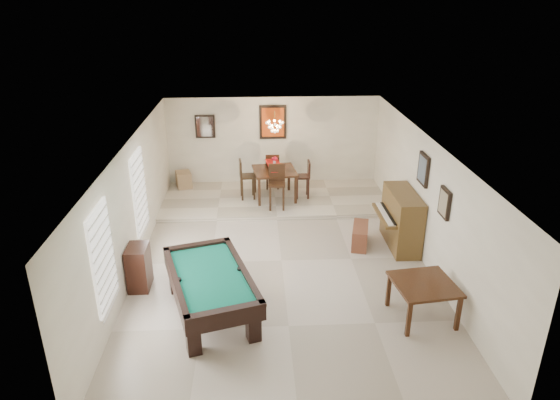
{
  "coord_description": "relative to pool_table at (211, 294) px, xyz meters",
  "views": [
    {
      "loc": [
        -0.51,
        -9.28,
        5.32
      ],
      "look_at": [
        0.0,
        0.6,
        1.15
      ],
      "focal_mm": 32.0,
      "sensor_mm": 36.0,
      "label": 1
    }
  ],
  "objects": [
    {
      "name": "right_picture_lower",
      "position": [
        4.3,
        0.81,
        1.31
      ],
      "size": [
        0.06,
        0.45,
        0.55
      ],
      "primitive_type": "cube",
      "color": "gray",
      "rests_on": "wall_right"
    },
    {
      "name": "window_left_rear",
      "position": [
        -1.63,
        2.41,
        1.01
      ],
      "size": [
        0.06,
        1.0,
        1.7
      ],
      "primitive_type": "cube",
      "color": "white",
      "rests_on": "wall_left"
    },
    {
      "name": "ground_plane",
      "position": [
        1.34,
        1.81,
        -0.4
      ],
      "size": [
        6.0,
        9.0,
        0.02
      ],
      "primitive_type": "cube",
      "color": "beige"
    },
    {
      "name": "piano_bench",
      "position": [
        3.14,
        2.42,
        -0.16
      ],
      "size": [
        0.53,
        0.91,
        0.47
      ],
      "primitive_type": "cube",
      "rotation": [
        0.0,
        0.0,
        -0.24
      ],
      "color": "brown",
      "rests_on": "ground_plane"
    },
    {
      "name": "upright_piano",
      "position": [
        3.89,
        2.4,
        0.24
      ],
      "size": [
        0.85,
        1.51,
        1.26
      ],
      "primitive_type": null,
      "color": "brown",
      "rests_on": "ground_plane"
    },
    {
      "name": "dining_chair_east",
      "position": [
        2.08,
        5.05,
        0.23
      ],
      "size": [
        0.38,
        0.38,
        1.01
      ],
      "primitive_type": null,
      "rotation": [
        0.0,
        0.0,
        -1.57
      ],
      "color": "black",
      "rests_on": "dining_step"
    },
    {
      "name": "flower_vase",
      "position": [
        1.33,
        5.04,
        0.77
      ],
      "size": [
        0.18,
        0.18,
        0.25
      ],
      "primitive_type": null,
      "rotation": [
        0.0,
        0.0,
        -0.27
      ],
      "color": "#B70F28",
      "rests_on": "dining_table"
    },
    {
      "name": "square_table",
      "position": [
        3.68,
        -0.3,
        -0.04
      ],
      "size": [
        1.14,
        1.14,
        0.7
      ],
      "primitive_type": null,
      "rotation": [
        0.0,
        0.0,
        0.13
      ],
      "color": "black",
      "rests_on": "ground_plane"
    },
    {
      "name": "wall_right",
      "position": [
        4.34,
        1.81,
        0.91
      ],
      "size": [
        0.04,
        9.0,
        2.6
      ],
      "primitive_type": "cube",
      "color": "silver",
      "rests_on": "ground_plane"
    },
    {
      "name": "back_painting",
      "position": [
        1.34,
        6.27,
        1.51
      ],
      "size": [
        0.75,
        0.06,
        0.95
      ],
      "primitive_type": "cube",
      "color": "#D84C14",
      "rests_on": "wall_back"
    },
    {
      "name": "wall_left",
      "position": [
        -1.66,
        1.81,
        0.91
      ],
      "size": [
        0.04,
        9.0,
        2.6
      ],
      "primitive_type": "cube",
      "color": "silver",
      "rests_on": "ground_plane"
    },
    {
      "name": "chandelier",
      "position": [
        1.34,
        5.01,
        1.81
      ],
      "size": [
        0.44,
        0.44,
        0.6
      ],
      "primitive_type": null,
      "color": "#FFE5B2",
      "rests_on": "ceiling"
    },
    {
      "name": "pool_table",
      "position": [
        0.0,
        0.0,
        0.0
      ],
      "size": [
        1.9,
        2.63,
        0.79
      ],
      "primitive_type": null,
      "rotation": [
        0.0,
        0.0,
        0.29
      ],
      "color": "black",
      "rests_on": "ground_plane"
    },
    {
      "name": "dining_table",
      "position": [
        1.33,
        5.04,
        0.18
      ],
      "size": [
        1.23,
        1.23,
        0.91
      ],
      "primitive_type": null,
      "rotation": [
        0.0,
        0.0,
        0.12
      ],
      "color": "black",
      "rests_on": "dining_step"
    },
    {
      "name": "corner_bench",
      "position": [
        -1.22,
        5.97,
        -0.05
      ],
      "size": [
        0.51,
        0.58,
        0.44
      ],
      "primitive_type": "cube",
      "rotation": [
        0.0,
        0.0,
        0.28
      ],
      "color": "#A07E57",
      "rests_on": "dining_step"
    },
    {
      "name": "apothecary_chest",
      "position": [
        -1.44,
        0.94,
        0.04
      ],
      "size": [
        0.39,
        0.58,
        0.87
      ],
      "primitive_type": "cube",
      "color": "black",
      "rests_on": "ground_plane"
    },
    {
      "name": "wall_back",
      "position": [
        1.34,
        6.31,
        0.91
      ],
      "size": [
        6.0,
        0.04,
        2.6
      ],
      "primitive_type": "cube",
      "color": "silver",
      "rests_on": "ground_plane"
    },
    {
      "name": "ceiling",
      "position": [
        1.34,
        1.81,
        2.21
      ],
      "size": [
        6.0,
        9.0,
        0.04
      ],
      "primitive_type": "cube",
      "color": "white",
      "rests_on": "wall_back"
    },
    {
      "name": "dining_chair_north",
      "position": [
        1.3,
        5.79,
        0.24
      ],
      "size": [
        0.39,
        0.39,
        1.02
      ],
      "primitive_type": null,
      "rotation": [
        0.0,
        0.0,
        3.12
      ],
      "color": "black",
      "rests_on": "dining_step"
    },
    {
      "name": "dining_chair_west",
      "position": [
        0.6,
        5.06,
        0.26
      ],
      "size": [
        0.43,
        0.43,
        1.07
      ],
      "primitive_type": null,
      "rotation": [
        0.0,
        0.0,
        1.67
      ],
      "color": "black",
      "rests_on": "dining_step"
    },
    {
      "name": "dining_chair_south",
      "position": [
        1.36,
        4.33,
        0.3
      ],
      "size": [
        0.44,
        0.44,
        1.14
      ],
      "primitive_type": null,
      "rotation": [
        0.0,
        0.0,
        -0.04
      ],
      "color": "black",
      "rests_on": "dining_step"
    },
    {
      "name": "dining_step",
      "position": [
        1.34,
        5.06,
        -0.33
      ],
      "size": [
        6.0,
        2.5,
        0.12
      ],
      "primitive_type": "cube",
      "color": "beige",
      "rests_on": "ground_plane"
    },
    {
      "name": "wall_front",
      "position": [
        1.34,
        -2.69,
        0.91
      ],
      "size": [
        6.0,
        0.04,
        2.6
      ],
      "primitive_type": "cube",
      "color": "silver",
      "rests_on": "ground_plane"
    },
    {
      "name": "back_mirror",
      "position": [
        -0.56,
        6.27,
        1.41
      ],
      "size": [
        0.55,
        0.06,
        0.65
      ],
      "primitive_type": "cube",
      "color": "white",
      "rests_on": "wall_back"
    },
    {
      "name": "right_picture_upper",
      "position": [
        4.3,
        2.11,
        1.51
      ],
      "size": [
        0.06,
        0.55,
        0.65
      ],
      "primitive_type": "cube",
      "color": "slate",
      "rests_on": "wall_right"
    },
    {
      "name": "window_left_front",
      "position": [
        -1.63,
        -0.39,
        1.01
      ],
      "size": [
        0.06,
        1.0,
        1.7
      ],
      "primitive_type": "cube",
      "color": "white",
      "rests_on": "wall_left"
    }
  ]
}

